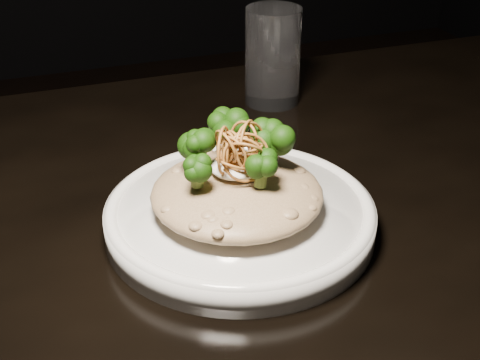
{
  "coord_description": "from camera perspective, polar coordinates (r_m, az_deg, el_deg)",
  "views": [
    {
      "loc": [
        -0.25,
        -0.53,
        1.11
      ],
      "look_at": [
        -0.07,
        -0.02,
        0.81
      ],
      "focal_mm": 50.0,
      "sensor_mm": 36.0,
      "label": 1
    }
  ],
  "objects": [
    {
      "name": "risotto",
      "position": [
        0.62,
        -0.26,
        -1.15
      ],
      "size": [
        0.16,
        0.16,
        0.04
      ],
      "primitive_type": "ellipsoid",
      "color": "brown",
      "rests_on": "plate"
    },
    {
      "name": "shallots",
      "position": [
        0.59,
        -0.22,
        2.8
      ],
      "size": [
        0.05,
        0.05,
        0.03
      ],
      "primitive_type": null,
      "color": "brown",
      "rests_on": "cheese"
    },
    {
      "name": "drinking_glass",
      "position": [
        0.9,
        2.81,
        10.49
      ],
      "size": [
        0.09,
        0.09,
        0.13
      ],
      "primitive_type": "cylinder",
      "rotation": [
        0.0,
        0.0,
        -0.36
      ],
      "color": "silver",
      "rests_on": "table"
    },
    {
      "name": "plate",
      "position": [
        0.64,
        0.0,
        -3.23
      ],
      "size": [
        0.26,
        0.26,
        0.03
      ],
      "primitive_type": "cylinder",
      "color": "white",
      "rests_on": "table"
    },
    {
      "name": "cheese",
      "position": [
        0.61,
        -0.34,
        1.18
      ],
      "size": [
        0.05,
        0.05,
        0.01
      ],
      "primitive_type": "ellipsoid",
      "color": "white",
      "rests_on": "risotto"
    },
    {
      "name": "broccoli",
      "position": [
        0.61,
        -0.3,
        2.65
      ],
      "size": [
        0.13,
        0.13,
        0.05
      ],
      "primitive_type": null,
      "color": "black",
      "rests_on": "risotto"
    },
    {
      "name": "table",
      "position": [
        0.74,
        4.75,
        -7.57
      ],
      "size": [
        1.1,
        0.8,
        0.75
      ],
      "color": "black",
      "rests_on": "ground"
    }
  ]
}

